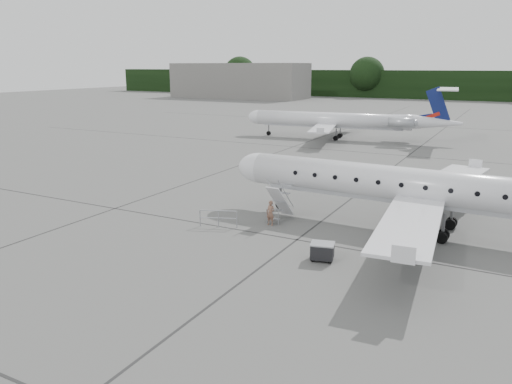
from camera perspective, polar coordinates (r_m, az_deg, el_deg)
The scene contains 9 objects.
ground at distance 23.12m, azimuth 13.92°, elevation -9.85°, with size 320.00×320.00×0.00m, color #595957.
treeline at distance 150.82m, azimuth 26.56°, elevation 10.77°, with size 260.00×4.00×8.00m, color black.
terminal_building at distance 150.57m, azimuth -1.95°, elevation 12.61°, with size 40.00×14.00×10.00m, color slate.
main_regional_jet at distance 29.44m, azimuth 19.61°, elevation 2.36°, with size 28.32×20.39×7.26m, color silver, non-canonical shape.
airstair at distance 30.67m, azimuth 2.78°, elevation -1.16°, with size 0.85×2.18×2.28m, color silver, non-canonical shape.
passenger at distance 29.73m, azimuth 1.67°, elevation -2.41°, with size 0.55×0.36×1.51m, color brown.
safety_railing at distance 29.54m, azimuth -4.33°, elevation -3.08°, with size 2.20×0.08×1.00m, color #9A9CA2, non-canonical shape.
baggage_cart at distance 24.74m, azimuth 7.59°, elevation -6.72°, with size 1.09×0.88×0.95m, color black, non-canonical shape.
bg_regional_left at distance 65.97m, azimuth 8.65°, elevation 8.97°, with size 25.88×18.64×6.79m, color silver, non-canonical shape.
Camera 1 is at (4.72, -20.65, 9.27)m, focal length 35.00 mm.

